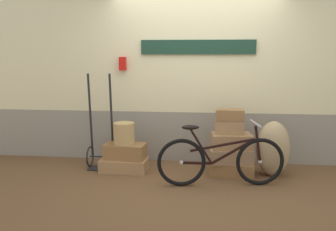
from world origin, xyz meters
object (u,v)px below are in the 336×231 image
at_px(suitcase_2, 231,168).
at_px(bicycle, 220,160).
at_px(suitcase_3, 230,155).
at_px(suitcase_5, 229,126).
at_px(suitcase_1, 125,151).
at_px(suitcase_6, 230,114).
at_px(burlap_sack, 273,149).
at_px(luggage_trolley, 102,146).
at_px(wicker_basket, 124,133).
at_px(suitcase_0, 124,165).
at_px(suitcase_4, 231,141).

bearing_deg(suitcase_2, bicycle, -107.37).
distance_m(suitcase_3, suitcase_5, 0.40).
bearing_deg(suitcase_2, suitcase_1, -176.45).
distance_m(suitcase_1, bicycle, 1.40).
bearing_deg(suitcase_1, suitcase_6, 6.02).
height_order(suitcase_5, burlap_sack, suitcase_5).
bearing_deg(suitcase_5, suitcase_6, -82.72).
bearing_deg(suitcase_1, luggage_trolley, 168.52).
bearing_deg(suitcase_5, suitcase_3, -64.32).
height_order(suitcase_3, wicker_basket, wicker_basket).
bearing_deg(wicker_basket, suitcase_1, -18.93).
relative_size(suitcase_3, burlap_sack, 0.76).
height_order(suitcase_6, bicycle, suitcase_6).
height_order(suitcase_0, suitcase_4, suitcase_4).
distance_m(suitcase_1, suitcase_5, 1.51).
bearing_deg(luggage_trolley, burlap_sack, -2.63).
distance_m(suitcase_3, suitcase_6, 0.56).
height_order(suitcase_2, suitcase_6, suitcase_6).
bearing_deg(suitcase_4, suitcase_3, -115.56).
xyz_separation_m(suitcase_4, suitcase_6, (-0.03, 0.00, 0.37)).
distance_m(suitcase_2, suitcase_6, 0.75).
bearing_deg(wicker_basket, bicycle, -18.93).
xyz_separation_m(suitcase_3, suitcase_5, (-0.02, 0.05, 0.39)).
bearing_deg(suitcase_2, burlap_sack, 5.55).
xyz_separation_m(suitcase_1, bicycle, (1.33, -0.45, 0.05)).
distance_m(suitcase_4, suitcase_6, 0.37).
distance_m(suitcase_2, suitcase_4, 0.38).
bearing_deg(suitcase_4, burlap_sack, -5.40).
height_order(suitcase_2, burlap_sack, burlap_sack).
relative_size(suitcase_1, wicker_basket, 1.88).
relative_size(suitcase_1, suitcase_4, 1.07).
bearing_deg(suitcase_0, luggage_trolley, 159.64).
height_order(suitcase_5, luggage_trolley, luggage_trolley).
relative_size(suitcase_6, bicycle, 0.24).
bearing_deg(suitcase_3, burlap_sack, -4.09).
bearing_deg(suitcase_0, bicycle, -16.97).
bearing_deg(suitcase_2, suitcase_3, -145.25).
distance_m(suitcase_0, suitcase_5, 1.58).
bearing_deg(burlap_sack, bicycle, -147.63).
distance_m(suitcase_1, suitcase_6, 1.56).
xyz_separation_m(suitcase_0, bicycle, (1.34, -0.43, 0.24)).
distance_m(suitcase_3, wicker_basket, 1.52).
distance_m(suitcase_3, burlap_sack, 0.58).
xyz_separation_m(suitcase_2, suitcase_4, (-0.01, 0.01, 0.38)).
height_order(suitcase_1, wicker_basket, wicker_basket).
relative_size(suitcase_6, luggage_trolley, 0.27).
xyz_separation_m(luggage_trolley, bicycle, (1.71, -0.57, 0.02)).
bearing_deg(bicycle, suitcase_1, 161.07).
xyz_separation_m(suitcase_4, luggage_trolley, (-1.87, 0.11, -0.16)).
distance_m(suitcase_5, wicker_basket, 1.47).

